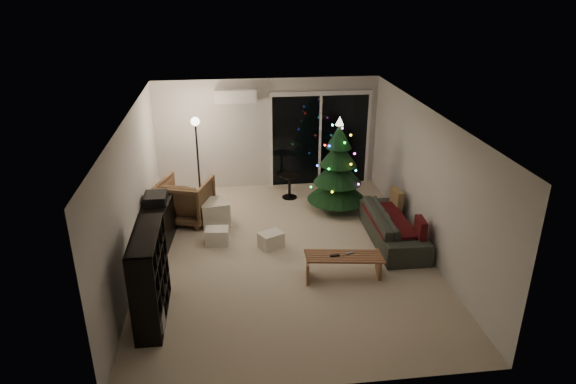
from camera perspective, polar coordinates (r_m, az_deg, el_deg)
name	(u,v)px	position (r m, az deg, el deg)	size (l,w,h in m)	color
room	(298,169)	(10.17, 1.17, 2.52)	(6.50, 7.51, 2.60)	beige
bookshelf	(138,277)	(7.55, -16.36, -9.09)	(0.34, 1.36, 1.36)	black
media_cabinet	(158,222)	(9.72, -14.23, -3.24)	(0.47, 1.24, 0.78)	black
stereo	(156,198)	(9.53, -14.50, -0.69)	(0.39, 0.47, 0.17)	black
armchair	(186,200)	(10.40, -11.29, -0.88)	(0.94, 0.97, 0.88)	brown
ottoman	(215,212)	(10.24, -8.15, -2.27)	(0.54, 0.54, 0.48)	silver
cardboard_box_a	(217,236)	(9.54, -7.88, -4.86)	(0.42, 0.32, 0.30)	white
cardboard_box_b	(271,240)	(9.33, -1.90, -5.35)	(0.41, 0.31, 0.28)	white
side_table	(289,186)	(11.31, 0.16, 0.66)	(0.44, 0.44, 0.55)	black
floor_lamp	(198,163)	(10.90, -9.95, 3.15)	(0.30, 0.30, 1.87)	black
sofa	(393,226)	(9.67, 11.63, -3.73)	(2.06, 0.80, 0.60)	#454842
sofa_throw	(389,220)	(9.58, 11.13, -3.05)	(0.64, 1.48, 0.05)	#4D130D
cushion_a	(397,199)	(10.20, 11.97, -0.79)	(0.12, 0.39, 0.39)	#8A724F
cushion_b	(420,230)	(9.10, 14.50, -4.07)	(0.12, 0.39, 0.39)	#4D130D
coffee_table	(343,266)	(8.49, 6.18, -8.18)	(1.24, 0.43, 0.39)	brown
remote_a	(335,256)	(8.35, 5.23, -7.05)	(0.16, 0.05, 0.02)	black
remote_b	(349,253)	(8.44, 6.83, -6.75)	(0.14, 0.04, 0.02)	slate
christmas_tree	(338,165)	(10.53, 5.58, 3.05)	(1.24, 1.24, 1.99)	#17401E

